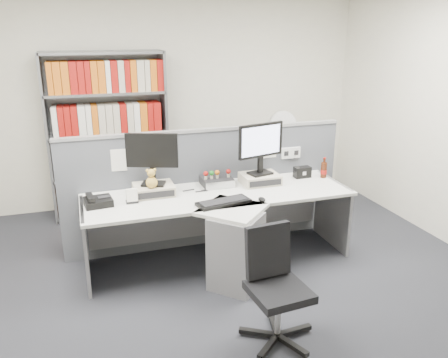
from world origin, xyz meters
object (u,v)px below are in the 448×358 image
object	(u,v)px
desk	(226,227)
desk_phone	(97,201)
monitor_left	(152,155)
filing_cabinet	(280,181)
keyboard	(224,202)
monitor_right	(261,144)
desk_fan	(282,128)
shelving_unit	(109,138)
speaker	(302,172)
office_chair	(275,282)
cola_bottle	(324,170)
mouse	(262,199)
desktop_pc	(217,181)
desk_calendar	(132,197)

from	to	relation	value
desk	desk_phone	bearing A→B (deg)	167.29
monitor_left	filing_cabinet	bearing A→B (deg)	29.39
keyboard	desk_phone	xyz separation A→B (m)	(-1.10, 0.31, 0.02)
monitor_right	desk_fan	distance (m)	1.24
monitor_right	shelving_unit	xyz separation A→B (m)	(-1.40, 1.46, -0.16)
speaker	desk	bearing A→B (deg)	-156.75
speaker	office_chair	size ratio (longest dim) A/B	0.20
desk_phone	filing_cabinet	distance (m)	2.63
desk_phone	cola_bottle	size ratio (longest dim) A/B	1.20
speaker	desk_fan	size ratio (longest dim) A/B	0.31
desk	shelving_unit	xyz separation A→B (m)	(-0.90, 1.85, 0.52)
shelving_unit	filing_cabinet	distance (m)	2.24
mouse	office_chair	world-z (taller)	office_chair
desk_phone	keyboard	bearing A→B (deg)	-15.90
keyboard	speaker	xyz separation A→B (m)	(1.04, 0.49, 0.04)
monitor_right	mouse	xyz separation A→B (m)	(-0.18, -0.49, -0.40)
monitor_left	desk_fan	distance (m)	2.07
monitor_left	cola_bottle	distance (m)	1.85
mouse	shelving_unit	world-z (taller)	shelving_unit
desk_phone	speaker	distance (m)	2.15
monitor_left	filing_cabinet	xyz separation A→B (m)	(1.80, 1.02, -0.77)
monitor_right	desktop_pc	size ratio (longest dim) A/B	1.73
speaker	cola_bottle	xyz separation A→B (m)	(0.22, -0.07, 0.02)
monitor_right	desktop_pc	bearing A→B (deg)	169.77
monitor_right	speaker	world-z (taller)	monitor_right
desk_fan	office_chair	distance (m)	2.78
monitor_left	desk_phone	world-z (taller)	monitor_left
monitor_left	desk_calendar	xyz separation A→B (m)	(-0.23, -0.16, -0.34)
speaker	desk_fan	bearing A→B (deg)	78.55
monitor_left	desk	bearing A→B (deg)	-32.41
desktop_pc	desk_calendar	xyz separation A→B (m)	(-0.89, -0.24, 0.02)
office_chair	mouse	bearing A→B (deg)	73.60
desk_calendar	office_chair	xyz separation A→B (m)	(0.87, -1.28, -0.32)
desk_fan	office_chair	world-z (taller)	desk_fan
mouse	speaker	distance (m)	0.87
monitor_left	cola_bottle	size ratio (longest dim) A/B	2.26
cola_bottle	desktop_pc	bearing A→B (deg)	174.83
monitor_right	mouse	distance (m)	0.65
cola_bottle	desk_fan	size ratio (longest dim) A/B	0.39
filing_cabinet	desk_fan	size ratio (longest dim) A/B	1.23
desk	speaker	world-z (taller)	speaker
shelving_unit	monitor_left	bearing A→B (deg)	-78.58
speaker	shelving_unit	xyz separation A→B (m)	(-1.90, 1.42, 0.20)
keyboard	monitor_left	bearing A→B (deg)	142.06
shelving_unit	mouse	bearing A→B (deg)	-58.11
shelving_unit	speaker	bearing A→B (deg)	-36.66
desktop_pc	filing_cabinet	distance (m)	1.54
keyboard	mouse	xyz separation A→B (m)	(0.36, -0.05, 0.00)
mouse	office_chair	xyz separation A→B (m)	(-0.28, -0.95, -0.28)
cola_bottle	desk_calendar	bearing A→B (deg)	-176.37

